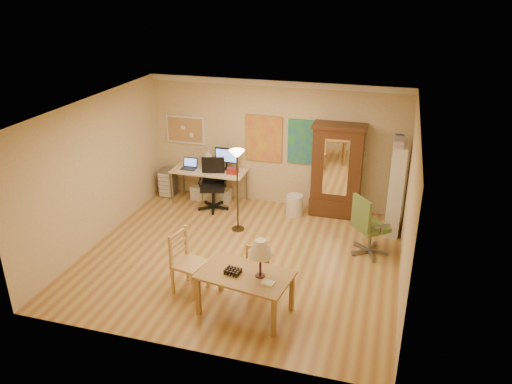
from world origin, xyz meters
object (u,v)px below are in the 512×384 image
(computer_desk, at_px, (211,182))
(office_chair_black, at_px, (213,196))
(office_chair_green, at_px, (368,238))
(dining_table, at_px, (251,267))
(bookshelf, at_px, (396,189))
(armoire, at_px, (337,177))

(computer_desk, relative_size, office_chair_black, 1.48)
(computer_desk, distance_m, office_chair_green, 3.79)
(dining_table, xyz_separation_m, office_chair_black, (-1.83, 3.30, -0.50))
(office_chair_black, bearing_deg, office_chair_green, -17.17)
(office_chair_green, relative_size, bookshelf, 0.63)
(dining_table, bearing_deg, bookshelf, 59.93)
(dining_table, bearing_deg, armoire, 79.02)
(computer_desk, distance_m, armoire, 2.75)
(armoire, bearing_deg, office_chair_green, -61.55)
(dining_table, bearing_deg, office_chair_green, 56.06)
(office_chair_green, bearing_deg, armoire, 118.45)
(armoire, xyz_separation_m, bookshelf, (1.18, -0.44, 0.04))
(bookshelf, bearing_deg, dining_table, -120.07)
(dining_table, xyz_separation_m, armoire, (0.72, 3.73, 0.06))
(dining_table, distance_m, office_chair_green, 2.77)
(bookshelf, bearing_deg, office_chair_green, -110.45)
(armoire, bearing_deg, office_chair_black, -170.26)
(computer_desk, bearing_deg, dining_table, -61.30)
(bookshelf, bearing_deg, armoire, 159.59)
(dining_table, height_order, armoire, armoire)
(dining_table, relative_size, bookshelf, 0.80)
(armoire, height_order, bookshelf, armoire)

